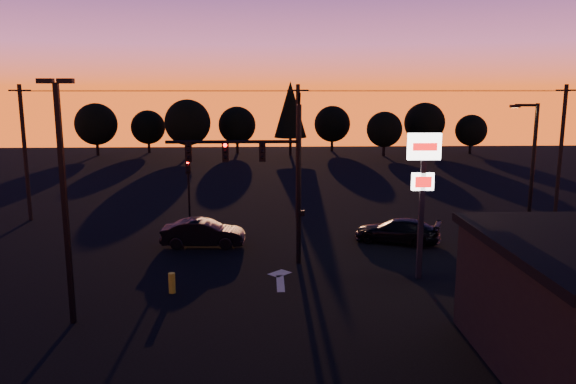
# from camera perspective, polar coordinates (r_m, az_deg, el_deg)

# --- Properties ---
(ground) EXTENTS (120.00, 120.00, 0.00)m
(ground) POSITION_cam_1_polar(r_m,az_deg,el_deg) (25.01, -1.88, -10.07)
(ground) COLOR black
(ground) RESTS_ON ground
(lane_arrow) EXTENTS (1.20, 3.10, 0.01)m
(lane_arrow) POSITION_cam_1_polar(r_m,az_deg,el_deg) (26.58, -0.81, -8.78)
(lane_arrow) COLOR beige
(lane_arrow) RESTS_ON ground
(traffic_signal_mast) EXTENTS (6.79, 0.52, 8.58)m
(traffic_signal_mast) POSITION_cam_1_polar(r_m,az_deg,el_deg) (27.66, -2.20, 2.52)
(traffic_signal_mast) COLOR black
(traffic_signal_mast) RESTS_ON ground
(secondary_signal) EXTENTS (0.30, 0.31, 4.35)m
(secondary_signal) POSITION_cam_1_polar(r_m,az_deg,el_deg) (35.72, -10.07, 0.86)
(secondary_signal) COLOR black
(secondary_signal) RESTS_ON ground
(parking_lot_light) EXTENTS (1.25, 0.30, 9.14)m
(parking_lot_light) POSITION_cam_1_polar(r_m,az_deg,el_deg) (21.99, -21.86, 0.50)
(parking_lot_light) COLOR black
(parking_lot_light) RESTS_ON ground
(pylon_sign) EXTENTS (1.50, 0.28, 6.80)m
(pylon_sign) POSITION_cam_1_polar(r_m,az_deg,el_deg) (26.18, 13.55, 1.71)
(pylon_sign) COLOR black
(pylon_sign) RESTS_ON ground
(streetlight) EXTENTS (1.55, 0.35, 8.00)m
(streetlight) POSITION_cam_1_polar(r_m,az_deg,el_deg) (32.41, 23.43, 1.93)
(streetlight) COLOR black
(streetlight) RESTS_ON ground
(utility_pole_0) EXTENTS (1.40, 0.26, 9.00)m
(utility_pole_0) POSITION_cam_1_polar(r_m,az_deg,el_deg) (40.85, -25.16, 3.68)
(utility_pole_0) COLOR black
(utility_pole_0) RESTS_ON ground
(utility_pole_1) EXTENTS (1.40, 0.26, 9.00)m
(utility_pole_1) POSITION_cam_1_polar(r_m,az_deg,el_deg) (37.69, 0.99, 4.19)
(utility_pole_1) COLOR black
(utility_pole_1) RESTS_ON ground
(utility_pole_2) EXTENTS (1.40, 0.26, 9.00)m
(utility_pole_2) POSITION_cam_1_polar(r_m,az_deg,el_deg) (42.66, 25.97, 3.87)
(utility_pole_2) COLOR black
(utility_pole_2) RESTS_ON ground
(power_wires) EXTENTS (36.00, 1.22, 0.07)m
(power_wires) POSITION_cam_1_polar(r_m,az_deg,el_deg) (37.45, 1.01, 10.24)
(power_wires) COLOR black
(power_wires) RESTS_ON ground
(bollard) EXTENTS (0.30, 0.30, 0.89)m
(bollard) POSITION_cam_1_polar(r_m,az_deg,el_deg) (25.22, -11.71, -9.04)
(bollard) COLOR #A1A418
(bollard) RESTS_ON ground
(tree_0) EXTENTS (5.36, 5.36, 6.74)m
(tree_0) POSITION_cam_1_polar(r_m,az_deg,el_deg) (76.74, -18.92, 6.54)
(tree_0) COLOR black
(tree_0) RESTS_ON ground
(tree_1) EXTENTS (4.54, 4.54, 5.71)m
(tree_1) POSITION_cam_1_polar(r_m,az_deg,el_deg) (78.21, -14.02, 6.40)
(tree_1) COLOR black
(tree_1) RESTS_ON ground
(tree_2) EXTENTS (5.77, 5.78, 7.26)m
(tree_2) POSITION_cam_1_polar(r_m,az_deg,el_deg) (72.21, -10.16, 6.97)
(tree_2) COLOR black
(tree_2) RESTS_ON ground
(tree_3) EXTENTS (4.95, 4.95, 6.22)m
(tree_3) POSITION_cam_1_polar(r_m,az_deg,el_deg) (75.66, -5.20, 6.78)
(tree_3) COLOR black
(tree_3) RESTS_ON ground
(tree_4) EXTENTS (4.18, 4.18, 9.50)m
(tree_4) POSITION_cam_1_polar(r_m,az_deg,el_deg) (72.51, 0.24, 8.38)
(tree_4) COLOR black
(tree_4) RESTS_ON ground
(tree_5) EXTENTS (4.95, 4.95, 6.22)m
(tree_5) POSITION_cam_1_polar(r_m,az_deg,el_deg) (78.09, 4.52, 6.91)
(tree_5) COLOR black
(tree_5) RESTS_ON ground
(tree_6) EXTENTS (4.54, 4.54, 5.71)m
(tree_6) POSITION_cam_1_polar(r_m,az_deg,el_deg) (73.17, 9.76, 6.29)
(tree_6) COLOR black
(tree_6) RESTS_ON ground
(tree_7) EXTENTS (5.36, 5.36, 6.74)m
(tree_7) POSITION_cam_1_polar(r_m,az_deg,el_deg) (77.47, 13.70, 6.84)
(tree_7) COLOR black
(tree_7) RESTS_ON ground
(tree_8) EXTENTS (4.12, 4.12, 5.19)m
(tree_8) POSITION_cam_1_polar(r_m,az_deg,el_deg) (78.44, 18.11, 5.97)
(tree_8) COLOR black
(tree_8) RESTS_ON ground
(car_mid) EXTENTS (4.67, 1.79, 1.52)m
(car_mid) POSITION_cam_1_polar(r_m,az_deg,el_deg) (31.93, -8.61, -4.13)
(car_mid) COLOR black
(car_mid) RESTS_ON ground
(car_right) EXTENTS (5.22, 3.70, 1.40)m
(car_right) POSITION_cam_1_polar(r_m,az_deg,el_deg) (32.87, 11.05, -3.89)
(car_right) COLOR black
(car_right) RESTS_ON ground
(suv_parked) EXTENTS (2.68, 5.20, 1.40)m
(suv_parked) POSITION_cam_1_polar(r_m,az_deg,el_deg) (24.61, 26.68, -9.87)
(suv_parked) COLOR black
(suv_parked) RESTS_ON ground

